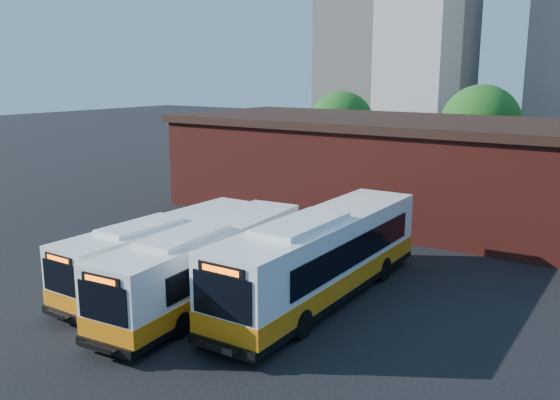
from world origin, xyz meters
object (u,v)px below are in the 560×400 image
Objects in this scene: bus_east at (321,260)px; transit_worker at (147,305)px; bus_midwest at (165,254)px; bus_mideast at (207,267)px.

bus_east is 7.28m from transit_worker.
bus_east is (6.70, 2.29, 0.29)m from bus_midwest.
transit_worker is at bearing -97.00° from bus_mideast.
transit_worker is at bearing -53.31° from bus_midwest.
bus_mideast is 6.53× the size of transit_worker.
bus_midwest is 7.09m from bus_east.
bus_mideast is (2.99, -0.59, 0.10)m from bus_midwest.
bus_east reaches higher than bus_midwest.
transit_worker is at bearing -122.64° from bus_east.
bus_east reaches higher than bus_mideast.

